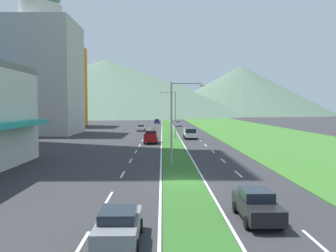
{
  "coord_description": "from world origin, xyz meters",
  "views": [
    {
      "loc": [
        -1.62,
        -26.95,
        5.9
      ],
      "look_at": [
        -0.73,
        25.78,
        2.98
      ],
      "focal_mm": 36.64,
      "sensor_mm": 36.0,
      "label": 1
    }
  ],
  "objects_px": {
    "street_lamp_near": "(176,117)",
    "car_1": "(257,205)",
    "car_4": "(157,121)",
    "pickup_truck_0": "(190,134)",
    "car_3": "(178,124)",
    "car_0": "(141,128)",
    "pickup_truck_1": "(151,137)",
    "street_lamp_mid": "(173,111)",
    "motorcycle_rider": "(154,133)",
    "car_2": "(119,226)"
  },
  "relations": [
    {
      "from": "car_3",
      "to": "motorcycle_rider",
      "type": "height_order",
      "value": "motorcycle_rider"
    },
    {
      "from": "car_0",
      "to": "pickup_truck_0",
      "type": "distance_m",
      "value": 23.47
    },
    {
      "from": "pickup_truck_1",
      "to": "street_lamp_mid",
      "type": "bearing_deg",
      "value": -24.26
    },
    {
      "from": "car_2",
      "to": "car_3",
      "type": "bearing_deg",
      "value": -4.21
    },
    {
      "from": "car_0",
      "to": "pickup_truck_1",
      "type": "xyz_separation_m",
      "value": [
        3.33,
        -28.19,
        0.19
      ]
    },
    {
      "from": "car_1",
      "to": "pickup_truck_0",
      "type": "height_order",
      "value": "pickup_truck_0"
    },
    {
      "from": "car_4",
      "to": "motorcycle_rider",
      "type": "height_order",
      "value": "motorcycle_rider"
    },
    {
      "from": "street_lamp_mid",
      "to": "pickup_truck_1",
      "type": "distance_m",
      "value": 10.58
    },
    {
      "from": "motorcycle_rider",
      "to": "car_3",
      "type": "bearing_deg",
      "value": -9.47
    },
    {
      "from": "pickup_truck_0",
      "to": "car_3",
      "type": "bearing_deg",
      "value": -179.55
    },
    {
      "from": "car_1",
      "to": "motorcycle_rider",
      "type": "bearing_deg",
      "value": -172.43
    },
    {
      "from": "street_lamp_mid",
      "to": "car_1",
      "type": "height_order",
      "value": "street_lamp_mid"
    },
    {
      "from": "street_lamp_near",
      "to": "car_3",
      "type": "relative_size",
      "value": 1.99
    },
    {
      "from": "car_0",
      "to": "car_1",
      "type": "xyz_separation_m",
      "value": [
        10.13,
        -66.82,
        0.01
      ]
    },
    {
      "from": "car_4",
      "to": "car_3",
      "type": "bearing_deg",
      "value": -160.09
    },
    {
      "from": "car_0",
      "to": "car_4",
      "type": "height_order",
      "value": "car_0"
    },
    {
      "from": "street_lamp_mid",
      "to": "pickup_truck_0",
      "type": "bearing_deg",
      "value": -29.71
    },
    {
      "from": "car_1",
      "to": "pickup_truck_1",
      "type": "bearing_deg",
      "value": -170.01
    },
    {
      "from": "street_lamp_near",
      "to": "car_3",
      "type": "height_order",
      "value": "street_lamp_near"
    },
    {
      "from": "car_0",
      "to": "car_3",
      "type": "xyz_separation_m",
      "value": [
        10.03,
        21.16,
        -0.01
      ]
    },
    {
      "from": "car_3",
      "to": "car_4",
      "type": "height_order",
      "value": "car_4"
    },
    {
      "from": "street_lamp_mid",
      "to": "pickup_truck_0",
      "type": "distance_m",
      "value": 5.45
    },
    {
      "from": "street_lamp_near",
      "to": "car_2",
      "type": "relative_size",
      "value": 2.07
    },
    {
      "from": "car_2",
      "to": "pickup_truck_1",
      "type": "height_order",
      "value": "pickup_truck_1"
    },
    {
      "from": "car_2",
      "to": "motorcycle_rider",
      "type": "height_order",
      "value": "motorcycle_rider"
    },
    {
      "from": "street_lamp_mid",
      "to": "car_4",
      "type": "relative_size",
      "value": 1.99
    },
    {
      "from": "pickup_truck_1",
      "to": "motorcycle_rider",
      "type": "distance_m",
      "value": 10.7
    },
    {
      "from": "car_1",
      "to": "car_4",
      "type": "distance_m",
      "value": 106.81
    },
    {
      "from": "street_lamp_mid",
      "to": "car_2",
      "type": "height_order",
      "value": "street_lamp_mid"
    },
    {
      "from": "street_lamp_near",
      "to": "car_1",
      "type": "xyz_separation_m",
      "value": [
        3.55,
        -17.07,
        -4.14
      ]
    },
    {
      "from": "car_0",
      "to": "car_4",
      "type": "relative_size",
      "value": 0.94
    },
    {
      "from": "pickup_truck_0",
      "to": "pickup_truck_1",
      "type": "bearing_deg",
      "value": -44.59
    },
    {
      "from": "motorcycle_rider",
      "to": "pickup_truck_1",
      "type": "bearing_deg",
      "value": 178.68
    },
    {
      "from": "car_4",
      "to": "pickup_truck_0",
      "type": "relative_size",
      "value": 0.83
    },
    {
      "from": "car_3",
      "to": "pickup_truck_0",
      "type": "distance_m",
      "value": 42.22
    },
    {
      "from": "car_2",
      "to": "car_4",
      "type": "bearing_deg",
      "value": 0.02
    },
    {
      "from": "street_lamp_near",
      "to": "car_0",
      "type": "distance_m",
      "value": 50.35
    },
    {
      "from": "car_1",
      "to": "motorcycle_rider",
      "type": "distance_m",
      "value": 49.76
    },
    {
      "from": "car_0",
      "to": "car_2",
      "type": "distance_m",
      "value": 69.84
    },
    {
      "from": "pickup_truck_0",
      "to": "car_2",
      "type": "bearing_deg",
      "value": -8.22
    },
    {
      "from": "car_1",
      "to": "car_2",
      "type": "distance_m",
      "value": 7.41
    },
    {
      "from": "street_lamp_near",
      "to": "motorcycle_rider",
      "type": "xyz_separation_m",
      "value": [
        -3.01,
        32.25,
        -4.2
      ]
    },
    {
      "from": "pickup_truck_0",
      "to": "motorcycle_rider",
      "type": "bearing_deg",
      "value": -117.71
    },
    {
      "from": "pickup_truck_1",
      "to": "car_1",
      "type": "bearing_deg",
      "value": -170.01
    },
    {
      "from": "pickup_truck_0",
      "to": "motorcycle_rider",
      "type": "xyz_separation_m",
      "value": [
        -6.78,
        3.56,
        -0.24
      ]
    },
    {
      "from": "street_lamp_near",
      "to": "car_1",
      "type": "height_order",
      "value": "street_lamp_near"
    },
    {
      "from": "car_1",
      "to": "car_4",
      "type": "relative_size",
      "value": 0.96
    },
    {
      "from": "pickup_truck_1",
      "to": "street_lamp_near",
      "type": "bearing_deg",
      "value": -171.42
    },
    {
      "from": "street_lamp_near",
      "to": "car_1",
      "type": "relative_size",
      "value": 1.96
    },
    {
      "from": "street_lamp_mid",
      "to": "motorcycle_rider",
      "type": "height_order",
      "value": "street_lamp_mid"
    }
  ]
}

